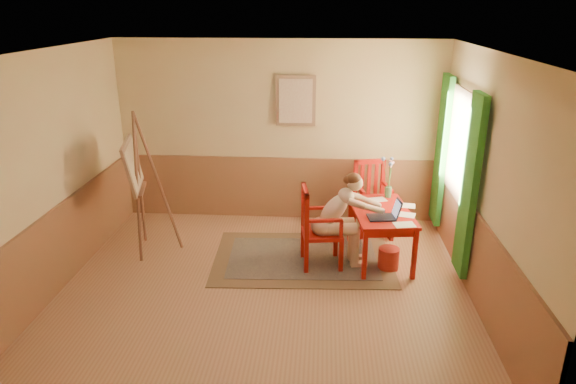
# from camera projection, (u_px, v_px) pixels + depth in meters

# --- Properties ---
(room) EXTENTS (5.04, 4.54, 2.84)m
(room) POSITION_uv_depth(u_px,v_px,m) (263.00, 179.00, 5.77)
(room) COLOR tan
(room) RESTS_ON ground
(wainscot) EXTENTS (5.00, 4.50, 1.00)m
(wainscot) POSITION_uv_depth(u_px,v_px,m) (271.00, 224.00, 6.82)
(wainscot) COLOR #996647
(wainscot) RESTS_ON room
(window) EXTENTS (0.12, 2.01, 2.20)m
(window) POSITION_uv_depth(u_px,v_px,m) (456.00, 160.00, 6.65)
(window) COLOR white
(window) RESTS_ON room
(wall_portrait) EXTENTS (0.60, 0.05, 0.76)m
(wall_portrait) POSITION_uv_depth(u_px,v_px,m) (296.00, 101.00, 7.64)
(wall_portrait) COLOR #977157
(wall_portrait) RESTS_ON room
(rug) EXTENTS (2.48, 1.72, 0.02)m
(rug) POSITION_uv_depth(u_px,v_px,m) (303.00, 258.00, 6.95)
(rug) COLOR #8C7251
(rug) RESTS_ON room
(table) EXTENTS (0.86, 1.28, 0.72)m
(table) POSITION_uv_depth(u_px,v_px,m) (381.00, 216.00, 6.73)
(table) COLOR #B9150D
(table) RESTS_ON room
(chair_left) EXTENTS (0.57, 0.55, 1.09)m
(chair_left) POSITION_uv_depth(u_px,v_px,m) (318.00, 227.00, 6.60)
(chair_left) COLOR #B9150D
(chair_left) RESTS_ON room
(chair_back) EXTENTS (0.58, 0.60, 1.09)m
(chair_back) POSITION_uv_depth(u_px,v_px,m) (372.00, 198.00, 7.60)
(chair_back) COLOR #B9150D
(chair_back) RESTS_ON room
(figure) EXTENTS (0.97, 0.48, 1.28)m
(figure) POSITION_uv_depth(u_px,v_px,m) (340.00, 216.00, 6.55)
(figure) COLOR beige
(figure) RESTS_ON room
(laptop) EXTENTS (0.43, 0.29, 0.24)m
(laptop) POSITION_uv_depth(u_px,v_px,m) (386.00, 214.00, 6.43)
(laptop) COLOR #1E2338
(laptop) RESTS_ON table
(papers) EXTENTS (0.66, 1.08, 0.00)m
(papers) POSITION_uv_depth(u_px,v_px,m) (397.00, 211.00, 6.67)
(papers) COLOR white
(papers) RESTS_ON table
(vase) EXTENTS (0.21, 0.30, 0.57)m
(vase) POSITION_uv_depth(u_px,v_px,m) (389.00, 179.00, 7.07)
(vase) COLOR #3F724C
(vase) RESTS_ON table
(wastebasket) EXTENTS (0.29, 0.29, 0.29)m
(wastebasket) POSITION_uv_depth(u_px,v_px,m) (389.00, 258.00, 6.65)
(wastebasket) COLOR red
(wastebasket) RESTS_ON room
(easel) EXTENTS (0.74, 0.89, 1.99)m
(easel) POSITION_uv_depth(u_px,v_px,m) (136.00, 171.00, 6.79)
(easel) COLOR brown
(easel) RESTS_ON room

